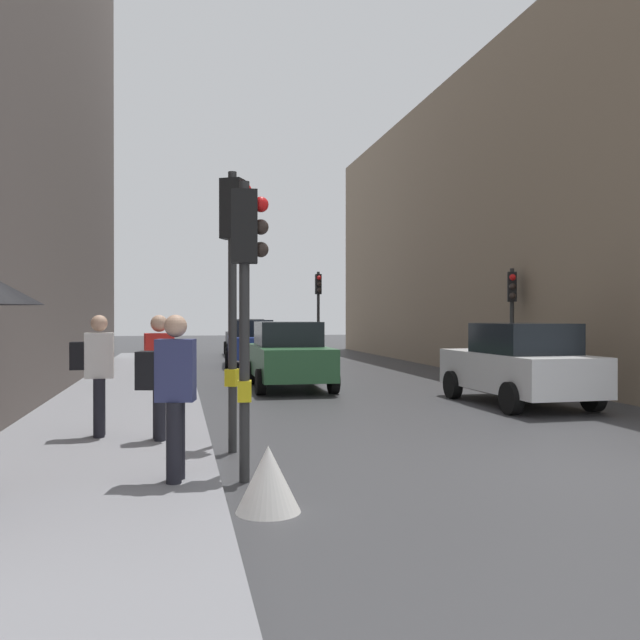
{
  "coord_description": "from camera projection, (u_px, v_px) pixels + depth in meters",
  "views": [
    {
      "loc": [
        -4.99,
        -7.48,
        1.92
      ],
      "look_at": [
        -0.98,
        11.78,
        1.8
      ],
      "focal_mm": 38.38,
      "sensor_mm": 36.0,
      "label": 1
    }
  ],
  "objects": [
    {
      "name": "pedestrian_with_grey_backpack",
      "position": [
        171.0,
        387.0,
        7.25
      ],
      "size": [
        0.64,
        0.39,
        1.77
      ],
      "color": "black",
      "rests_on": "sidewalk_kerb"
    },
    {
      "name": "building_facade_right",
      "position": [
        581.0,
        231.0,
        26.86
      ],
      "size": [
        12.0,
        28.58,
        10.48
      ],
      "primitive_type": "cube",
      "color": "gray",
      "rests_on": "ground"
    },
    {
      "name": "traffic_light_near_left",
      "position": [
        246.0,
        275.0,
        7.86
      ],
      "size": [
        0.44,
        0.27,
        3.46
      ],
      "color": "#2D2D2D",
      "rests_on": "ground"
    },
    {
      "name": "car_green_estate",
      "position": [
        289.0,
        355.0,
        18.04
      ],
      "size": [
        2.05,
        4.22,
        1.76
      ],
      "color": "#2D6038",
      "rests_on": "ground"
    },
    {
      "name": "car_blue_van",
      "position": [
        251.0,
        343.0,
        26.48
      ],
      "size": [
        2.24,
        4.31,
        1.76
      ],
      "color": "navy",
      "rests_on": "ground"
    },
    {
      "name": "warning_sign_triangle",
      "position": [
        268.0,
        479.0,
        6.67
      ],
      "size": [
        0.64,
        0.64,
        0.65
      ],
      "primitive_type": "cone",
      "color": "silver",
      "rests_on": "ground"
    },
    {
      "name": "pedestrian_with_black_backpack",
      "position": [
        96.0,
        368.0,
        9.94
      ],
      "size": [
        0.61,
        0.36,
        1.77
      ],
      "color": "black",
      "rests_on": "sidewalk_kerb"
    },
    {
      "name": "traffic_light_mid_street",
      "position": [
        512.0,
        304.0,
        19.25
      ],
      "size": [
        0.34,
        0.45,
        3.26
      ],
      "color": "#2D2D2D",
      "rests_on": "ground"
    },
    {
      "name": "ground_plane",
      "position": [
        595.0,
        472.0,
        8.35
      ],
      "size": [
        120.0,
        120.0,
        0.0
      ],
      "primitive_type": "plane",
      "color": "#38383A"
    },
    {
      "name": "sidewalk_kerb",
      "position": [
        119.0,
        412.0,
        12.99
      ],
      "size": [
        3.09,
        40.0,
        0.16
      ],
      "primitive_type": "cube",
      "color": "gray",
      "rests_on": "ground"
    },
    {
      "name": "pedestrian_in_red_jacket",
      "position": [
        159.0,
        371.0,
        9.69
      ],
      "size": [
        0.43,
        0.36,
        1.77
      ],
      "color": "black",
      "rests_on": "sidewalk_kerb"
    },
    {
      "name": "traffic_light_near_right",
      "position": [
        234.0,
        259.0,
        9.57
      ],
      "size": [
        0.45,
        0.35,
        3.94
      ],
      "color": "#2D2D2D",
      "rests_on": "ground"
    },
    {
      "name": "car_dark_suv",
      "position": [
        246.0,
        337.0,
        33.01
      ],
      "size": [
        2.1,
        4.24,
        1.76
      ],
      "color": "black",
      "rests_on": "ground"
    },
    {
      "name": "car_white_compact",
      "position": [
        519.0,
        364.0,
        14.68
      ],
      "size": [
        2.11,
        4.25,
        1.76
      ],
      "color": "silver",
      "rests_on": "ground"
    },
    {
      "name": "traffic_light_far_median",
      "position": [
        318.0,
        300.0,
        28.55
      ],
      "size": [
        0.25,
        0.43,
        3.76
      ],
      "color": "#2D2D2D",
      "rests_on": "ground"
    }
  ]
}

